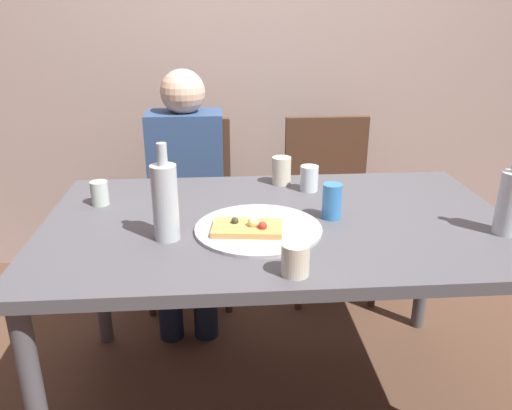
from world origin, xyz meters
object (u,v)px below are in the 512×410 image
(beer_bottle, at_px, (510,201))
(chair_left, at_px, (189,198))
(pizza_tray, at_px, (258,229))
(wine_bottle, at_px, (165,201))
(chair_right, at_px, (329,194))
(guest_in_sweater, at_px, (186,184))
(wine_glass, at_px, (100,193))
(tumbler_near, at_px, (294,259))
(tumbler_far, at_px, (309,178))
(soda_can, at_px, (332,201))
(pizza_slice_last, at_px, (248,227))
(short_glass, at_px, (281,171))
(dining_table, at_px, (278,238))

(beer_bottle, distance_m, chair_left, 1.54)
(pizza_tray, height_order, wine_bottle, wine_bottle)
(chair_right, distance_m, guest_in_sweater, 0.76)
(beer_bottle, height_order, wine_glass, beer_bottle)
(tumbler_near, relative_size, wine_glass, 1.03)
(tumbler_far, height_order, soda_can, soda_can)
(pizza_tray, relative_size, tumbler_near, 4.58)
(pizza_slice_last, distance_m, tumbler_far, 0.48)
(short_glass, distance_m, guest_in_sweater, 0.57)
(beer_bottle, distance_m, wine_glass, 1.39)
(beer_bottle, distance_m, soda_can, 0.55)
(tumbler_far, height_order, chair_right, chair_right)
(wine_glass, bearing_deg, pizza_slice_last, -30.24)
(pizza_tray, height_order, wine_glass, wine_glass)
(pizza_slice_last, relative_size, soda_can, 1.91)
(dining_table, xyz_separation_m, beer_bottle, (0.71, -0.17, 0.19))
(pizza_tray, bearing_deg, wine_glass, 153.48)
(short_glass, bearing_deg, tumbler_near, -94.44)
(beer_bottle, xyz_separation_m, chair_right, (-0.33, 1.05, -0.35))
(beer_bottle, relative_size, tumbler_far, 2.92)
(beer_bottle, xyz_separation_m, short_glass, (-0.65, 0.54, -0.05))
(pizza_tray, relative_size, soda_can, 3.39)
(short_glass, bearing_deg, dining_table, -98.66)
(dining_table, bearing_deg, soda_can, -2.30)
(pizza_slice_last, height_order, wine_glass, wine_glass)
(pizza_tray, height_order, short_glass, short_glass)
(chair_right, bearing_deg, guest_in_sweater, 11.68)
(beer_bottle, xyz_separation_m, chair_left, (-1.06, 1.05, -0.35))
(tumbler_far, bearing_deg, wine_bottle, -141.64)
(guest_in_sweater, bearing_deg, beer_bottle, 139.81)
(wine_bottle, bearing_deg, tumbler_near, -35.46)
(short_glass, height_order, guest_in_sweater, guest_in_sweater)
(beer_bottle, height_order, soda_can, beer_bottle)
(beer_bottle, distance_m, tumbler_near, 0.75)
(tumbler_far, distance_m, soda_can, 0.29)
(beer_bottle, bearing_deg, wine_bottle, 177.79)
(dining_table, relative_size, guest_in_sweater, 1.36)
(tumbler_near, bearing_deg, soda_can, 64.21)
(pizza_slice_last, height_order, chair_left, chair_left)
(pizza_slice_last, relative_size, short_glass, 2.08)
(wine_bottle, height_order, tumbler_far, wine_bottle)
(beer_bottle, bearing_deg, tumbler_near, -163.13)
(pizza_slice_last, distance_m, guest_in_sweater, 0.89)
(pizza_tray, bearing_deg, wine_bottle, -172.35)
(dining_table, height_order, guest_in_sweater, guest_in_sweater)
(wine_glass, bearing_deg, soda_can, -13.18)
(tumbler_far, height_order, short_glass, short_glass)
(chair_left, bearing_deg, pizza_slice_last, 103.83)
(short_glass, distance_m, chair_right, 0.67)
(wine_glass, bearing_deg, pizza_tray, -26.52)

